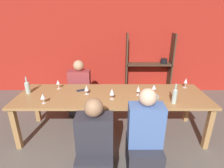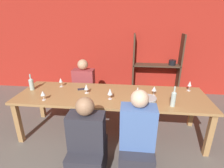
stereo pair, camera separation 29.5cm
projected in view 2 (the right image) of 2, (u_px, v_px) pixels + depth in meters
name	position (u px, v px, depth m)	size (l,w,h in m)	color
wall_back_red	(121.00, 42.00, 4.52)	(8.80, 0.06, 2.70)	red
shelf_unit	(156.00, 76.00, 4.54)	(1.20, 0.30, 1.59)	#4C3828
dining_table	(111.00, 98.00, 2.94)	(3.13, 0.95, 0.76)	#AD7F4C
mixing_bowl	(147.00, 101.00, 2.56)	(0.28, 0.28, 0.12)	#B7BABC
wine_bottle_green	(31.00, 84.00, 3.07)	(0.08, 0.08, 0.29)	#B2C6C1
wine_bottle_dark	(173.00, 98.00, 2.50)	(0.07, 0.07, 0.31)	#B2C6C1
wine_glass_red_a	(138.00, 90.00, 2.82)	(0.06, 0.06, 0.16)	white
wine_glass_white_a	(43.00, 93.00, 2.69)	(0.08, 0.08, 0.15)	white
wine_glass_white_b	(61.00, 81.00, 3.20)	(0.07, 0.07, 0.16)	white
wine_glass_red_b	(86.00, 87.00, 2.93)	(0.07, 0.07, 0.16)	white
wine_glass_white_c	(190.00, 84.00, 3.02)	(0.06, 0.06, 0.18)	white
wine_glass_empty_a	(110.00, 92.00, 2.71)	(0.08, 0.08, 0.18)	white
wine_glass_red_c	(154.00, 89.00, 2.83)	(0.08, 0.08, 0.16)	white
cell_phone	(82.00, 89.00, 3.12)	(0.17, 0.12, 0.01)	#1E2338
person_near_a	(137.00, 145.00, 2.23)	(0.43, 0.54, 1.21)	#2D2D38
person_far_a	(84.00, 92.00, 3.85)	(0.45, 0.56, 1.15)	#2D2D38
person_near_b	(88.00, 147.00, 2.26)	(0.45, 0.56, 1.11)	#2D2D38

